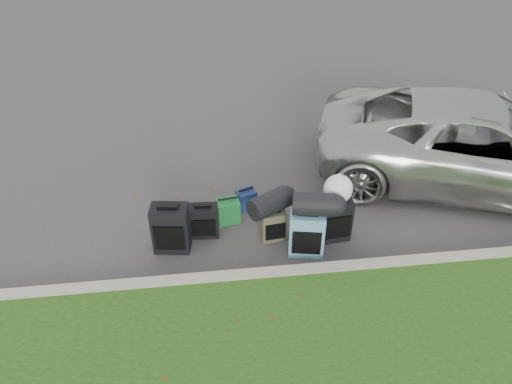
{
  "coord_description": "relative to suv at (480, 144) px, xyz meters",
  "views": [
    {
      "loc": [
        -0.77,
        -5.52,
        4.78
      ],
      "look_at": [
        -0.1,
        0.2,
        0.55
      ],
      "focal_mm": 35.0,
      "sensor_mm": 36.0,
      "label": 1
    }
  ],
  "objects": [
    {
      "name": "duffel_left",
      "position": [
        -3.52,
        -1.06,
        -0.08
      ],
      "size": [
        0.66,
        0.56,
        0.31
      ],
      "primitive_type": "cylinder",
      "rotation": [
        0.0,
        1.57,
        0.53
      ],
      "color": "black",
      "rests_on": "suitcase_olive"
    },
    {
      "name": "ground",
      "position": [
        -3.57,
        -0.87,
        -0.71
      ],
      "size": [
        120.0,
        120.0,
        0.0
      ],
      "primitive_type": "plane",
      "color": "#383535",
      "rests_on": "ground"
    },
    {
      "name": "suv",
      "position": [
        0.0,
        0.0,
        0.0
      ],
      "size": [
        5.58,
        3.92,
        1.41
      ],
      "primitive_type": "imported",
      "rotation": [
        0.0,
        0.0,
        1.23
      ],
      "color": "#B7B7B2",
      "rests_on": "ground"
    },
    {
      "name": "tote_green",
      "position": [
        -4.07,
        -0.59,
        -0.52
      ],
      "size": [
        0.36,
        0.3,
        0.37
      ],
      "primitive_type": "cube",
      "rotation": [
        0.0,
        0.0,
        0.14
      ],
      "color": "#186C2C",
      "rests_on": "ground"
    },
    {
      "name": "curb",
      "position": [
        -3.57,
        -1.87,
        -0.63
      ],
      "size": [
        120.0,
        0.18,
        0.15
      ],
      "primitive_type": "cube",
      "color": "#9E937F",
      "rests_on": "ground"
    },
    {
      "name": "suitcase_olive",
      "position": [
        -3.47,
        -1.06,
        -0.47
      ],
      "size": [
        0.37,
        0.26,
        0.47
      ],
      "primitive_type": "cube",
      "rotation": [
        0.0,
        0.0,
        0.13
      ],
      "color": "#3F3E29",
      "rests_on": "ground"
    },
    {
      "name": "suitcase_large_black_right",
      "position": [
        -2.61,
        -1.15,
        -0.38
      ],
      "size": [
        0.47,
        0.31,
        0.66
      ],
      "primitive_type": "cube",
      "rotation": [
        0.0,
        0.0,
        0.1
      ],
      "color": "black",
      "rests_on": "ground"
    },
    {
      "name": "tote_navy",
      "position": [
        -3.78,
        -0.29,
        -0.56
      ],
      "size": [
        0.33,
        0.3,
        0.29
      ],
      "primitive_type": "cube",
      "rotation": [
        0.0,
        0.0,
        0.37
      ],
      "color": "navy",
      "rests_on": "ground"
    },
    {
      "name": "suitcase_teal",
      "position": [
        -3.06,
        -1.41,
        -0.37
      ],
      "size": [
        0.51,
        0.36,
        0.67
      ],
      "primitive_type": "cube",
      "rotation": [
        0.0,
        0.0,
        -0.19
      ],
      "color": "teal",
      "rests_on": "ground"
    },
    {
      "name": "trash_bag",
      "position": [
        -2.61,
        -1.15,
        0.15
      ],
      "size": [
        0.4,
        0.4,
        0.4
      ],
      "primitive_type": "sphere",
      "color": "white",
      "rests_on": "suitcase_large_black_right"
    },
    {
      "name": "suitcase_large_black_left",
      "position": [
        -4.89,
        -1.11,
        -0.35
      ],
      "size": [
        0.53,
        0.36,
        0.71
      ],
      "primitive_type": "cube",
      "rotation": [
        0.0,
        0.0,
        -0.13
      ],
      "color": "black",
      "rests_on": "ground"
    },
    {
      "name": "suitcase_small_black",
      "position": [
        -4.44,
        -0.88,
        -0.45
      ],
      "size": [
        0.42,
        0.24,
        0.51
      ],
      "primitive_type": "cube",
      "rotation": [
        0.0,
        0.0,
        -0.05
      ],
      "color": "black",
      "rests_on": "ground"
    },
    {
      "name": "duffel_right",
      "position": [
        -2.99,
        -1.4,
        0.12
      ],
      "size": [
        0.6,
        0.4,
        0.31
      ],
      "primitive_type": "cylinder",
      "rotation": [
        0.0,
        1.57,
        -0.17
      ],
      "color": "black",
      "rests_on": "suitcase_teal"
    }
  ]
}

